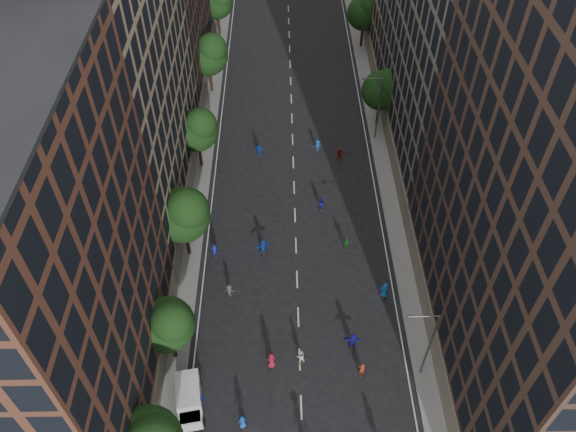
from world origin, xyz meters
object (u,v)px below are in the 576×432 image
object	(u,v)px
cargo_van	(189,399)
skater_0	(243,422)
streetlamp_far	(377,105)
streetlamp_near	(428,342)

from	to	relation	value
cargo_van	skater_0	xyz separation A→B (m)	(4.47, -1.81, -0.45)
streetlamp_far	cargo_van	size ratio (longest dim) A/B	1.92
cargo_van	skater_0	size ratio (longest dim) A/B	2.96
streetlamp_far	cargo_van	bearing A→B (deg)	-118.84
skater_0	cargo_van	bearing A→B (deg)	-42.58
streetlamp_near	streetlamp_far	bearing A→B (deg)	90.00
cargo_van	streetlamp_near	bearing A→B (deg)	-1.51
streetlamp_far	skater_0	bearing A→B (deg)	-112.06
streetlamp_near	streetlamp_far	world-z (taller)	same
streetlamp_near	skater_0	distance (m)	16.48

